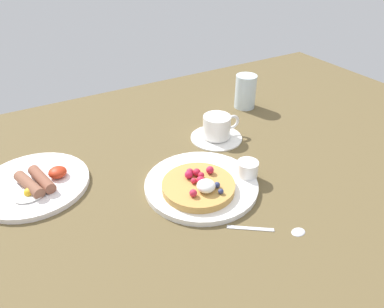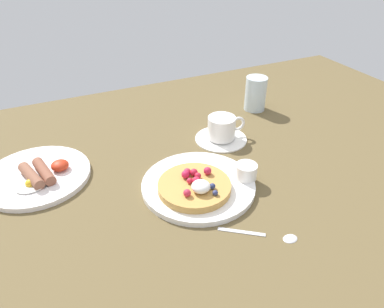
{
  "view_description": "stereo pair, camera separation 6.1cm",
  "coord_description": "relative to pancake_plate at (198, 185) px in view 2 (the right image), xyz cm",
  "views": [
    {
      "loc": [
        -30.32,
        -57.81,
        49.25
      ],
      "look_at": [
        4.48,
        2.18,
        4.0
      ],
      "focal_mm": 33.64,
      "sensor_mm": 36.0,
      "label": 1
    },
    {
      "loc": [
        -24.9,
        -60.64,
        49.25
      ],
      "look_at": [
        4.48,
        2.18,
        4.0
      ],
      "focal_mm": 33.64,
      "sensor_mm": 36.0,
      "label": 2
    }
  ],
  "objects": [
    {
      "name": "fried_breakfast",
      "position": [
        -30.63,
        16.53,
        1.62
      ],
      "size": [
        12.0,
        10.48,
        2.6
      ],
      "color": "brown",
      "rests_on": "breakfast_plate"
    },
    {
      "name": "breakfast_plate",
      "position": [
        -31.72,
        18.66,
        -0.03
      ],
      "size": [
        23.82,
        23.82,
        1.2
      ],
      "primitive_type": "cylinder",
      "color": "white",
      "rests_on": "ground_plane"
    },
    {
      "name": "ground_plane",
      "position": [
        -2.65,
        5.01,
        -2.13
      ],
      "size": [
        181.57,
        110.99,
        3.0
      ],
      "primitive_type": "cube",
      "color": "brown"
    },
    {
      "name": "coffee_saucer",
      "position": [
        14.46,
        15.94,
        -0.27
      ],
      "size": [
        13.77,
        13.77,
        0.73
      ],
      "primitive_type": "cylinder",
      "color": "white",
      "rests_on": "ground_plane"
    },
    {
      "name": "syrup_ramekin",
      "position": [
        10.37,
        -2.68,
        2.36
      ],
      "size": [
        4.76,
        4.76,
        3.37
      ],
      "color": "white",
      "rests_on": "pancake_plate"
    },
    {
      "name": "pancake_with_berries",
      "position": [
        -1.74,
        -1.92,
        1.75
      ],
      "size": [
        15.48,
        15.48,
        3.95
      ],
      "color": "#BF8D45",
      "rests_on": "pancake_plate"
    },
    {
      "name": "teaspoon",
      "position": [
        6.07,
        -18.94,
        -0.38
      ],
      "size": [
        12.54,
        9.3,
        0.6
      ],
      "color": "silver",
      "rests_on": "ground_plane"
    },
    {
      "name": "water_glass",
      "position": [
        32.77,
        27.85,
        4.5
      ],
      "size": [
        6.4,
        6.4,
        10.25
      ],
      "primitive_type": "cylinder",
      "color": "silver",
      "rests_on": "ground_plane"
    },
    {
      "name": "pancake_plate",
      "position": [
        0.0,
        0.0,
        0.0
      ],
      "size": [
        24.78,
        24.78,
        1.26
      ],
      "primitive_type": "cylinder",
      "color": "white",
      "rests_on": "ground_plane"
    },
    {
      "name": "coffee_cup",
      "position": [
        14.64,
        15.92,
        3.13
      ],
      "size": [
        10.33,
        7.29,
        5.85
      ],
      "color": "white",
      "rests_on": "coffee_saucer"
    }
  ]
}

